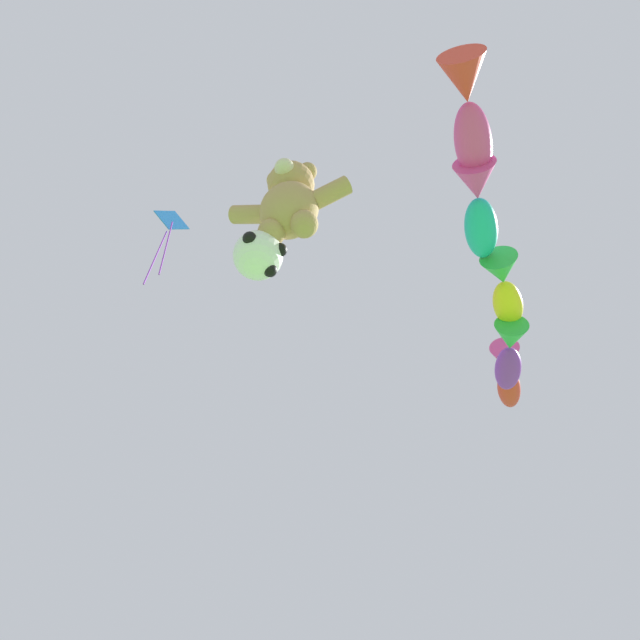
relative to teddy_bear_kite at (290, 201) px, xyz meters
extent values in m
ellipsoid|color=tan|center=(0.00, 0.01, -0.30)|extent=(1.04, 0.89, 1.27)
sphere|color=tan|center=(0.00, 0.01, 0.65)|extent=(0.88, 0.88, 0.88)
sphere|color=beige|center=(0.00, -0.36, 0.58)|extent=(0.37, 0.37, 0.37)
sphere|color=tan|center=(-0.32, 0.01, 0.99)|extent=(0.36, 0.36, 0.36)
cylinder|color=tan|center=(-0.76, 0.01, -0.07)|extent=(0.76, 0.34, 0.59)
sphere|color=tan|center=(-0.29, 0.01, -0.90)|extent=(0.47, 0.47, 0.47)
sphere|color=tan|center=(0.32, 0.01, 0.99)|extent=(0.36, 0.36, 0.36)
cylinder|color=tan|center=(0.76, 0.01, -0.07)|extent=(0.76, 0.34, 0.59)
sphere|color=tan|center=(0.29, 0.01, -0.90)|extent=(0.47, 0.47, 0.47)
sphere|color=white|center=(-0.56, 0.19, -1.21)|extent=(0.84, 0.84, 0.84)
sphere|color=black|center=(-0.18, 0.19, -1.21)|extent=(0.24, 0.24, 0.24)
sphere|color=black|center=(-0.65, 0.45, -0.94)|extent=(0.24, 0.24, 0.24)
sphere|color=black|center=(-0.56, -0.19, -1.27)|extent=(0.24, 0.24, 0.24)
sphere|color=black|center=(-0.38, 0.32, -1.52)|extent=(0.24, 0.24, 0.24)
ellipsoid|color=#E53F9E|center=(3.35, 0.16, 0.68)|extent=(0.67, 1.50, 0.56)
cone|color=red|center=(3.36, -1.00, 0.68)|extent=(0.83, 0.83, 0.82)
sphere|color=black|center=(3.35, 0.64, 0.83)|extent=(0.14, 0.14, 0.14)
ellipsoid|color=#19ADB2|center=(3.26, 1.92, 0.60)|extent=(0.68, 1.37, 0.54)
cone|color=#E53F9E|center=(3.29, 0.88, 0.60)|extent=(0.82, 0.77, 0.79)
sphere|color=black|center=(3.24, 2.35, 0.74)|extent=(0.14, 0.14, 0.14)
ellipsoid|color=yellow|center=(3.56, 3.87, 0.49)|extent=(0.67, 1.23, 0.52)
cone|color=green|center=(3.51, 2.94, 0.49)|extent=(0.79, 0.70, 0.76)
sphere|color=black|center=(3.58, 4.25, 0.62)|extent=(0.13, 0.13, 0.13)
ellipsoid|color=purple|center=(3.33, 5.45, 0.16)|extent=(0.76, 1.31, 0.49)
cone|color=green|center=(3.48, 4.50, 0.16)|extent=(0.82, 0.78, 0.72)
sphere|color=black|center=(3.27, 5.84, 0.29)|extent=(0.13, 0.13, 0.13)
ellipsoid|color=red|center=(3.40, 7.01, 0.99)|extent=(0.59, 1.36, 0.47)
cone|color=#E53F9E|center=(3.42, 5.96, 0.99)|extent=(0.71, 0.75, 0.70)
sphere|color=black|center=(3.39, 7.44, 1.12)|extent=(0.12, 0.12, 0.12)
cube|color=blue|center=(-3.17, 0.90, 2.34)|extent=(0.59, 0.67, 0.87)
cylinder|color=purple|center=(-3.28, 0.94, 1.00)|extent=(0.03, 0.15, 2.12)
cylinder|color=purple|center=(-3.06, 0.89, 1.16)|extent=(0.03, 0.17, 1.79)
camera|label=1|loc=(2.05, -5.05, -9.84)|focal=35.00mm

